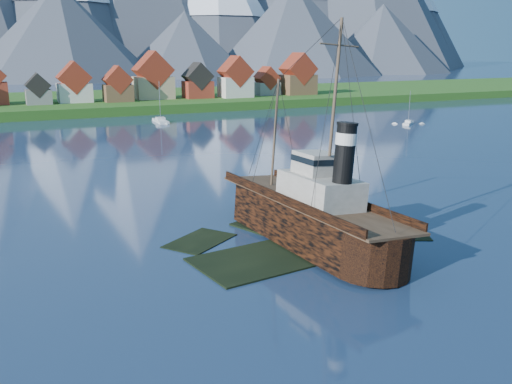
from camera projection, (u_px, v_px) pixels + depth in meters
name	position (u px, v px, depth m)	size (l,w,h in m)	color
ground	(295.00, 246.00, 62.93)	(1400.00, 1400.00, 0.00)	#1B2E4D
shoal	(299.00, 241.00, 65.63)	(31.71, 21.24, 1.14)	black
shore_bank	(75.00, 106.00, 212.33)	(600.00, 80.00, 3.20)	#204B15
seawall	(93.00, 117.00, 178.93)	(600.00, 2.50, 2.00)	#3F3D38
tugboat_wreck	(301.00, 212.00, 64.61)	(7.50, 32.31, 25.60)	black
sailboat_d	(408.00, 123.00, 162.93)	(6.74, 5.96, 9.86)	silver
sailboat_e	(161.00, 121.00, 166.68)	(3.16, 10.82, 12.42)	silver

